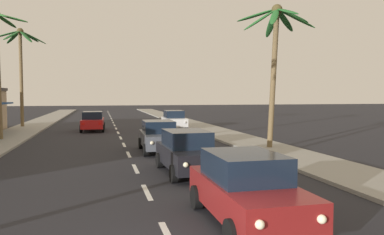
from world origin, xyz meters
name	(u,v)px	position (x,y,z in m)	size (l,w,h in m)	color
sidewalk_right	(229,136)	(7.80, 20.00, 0.07)	(3.20, 110.00, 0.14)	gray
lane_markings	(128,139)	(0.42, 20.22, 0.00)	(4.28, 88.39, 0.01)	silver
sedan_lead_at_stop_bar	(246,188)	(1.96, 2.11, 0.85)	(1.95, 4.45, 1.68)	maroon
sedan_third_in_queue	(187,152)	(1.89, 8.08, 0.85)	(2.04, 4.49, 1.68)	black
sedan_fifth_in_queue	(159,136)	(1.67, 14.06, 0.85)	(2.01, 4.48, 1.68)	#4C515B
sedan_oncoming_far	(93,121)	(-2.03, 27.12, 0.85)	(2.06, 4.49, 1.68)	red
sedan_parked_nearest_kerb	(174,120)	(5.09, 27.32, 0.85)	(2.04, 4.49, 1.68)	silver
palm_left_farthest	(21,55)	(-8.55, 32.08, 6.82)	(4.76, 4.30, 9.32)	brown
palm_right_second	(276,39)	(8.20, 13.32, 6.20)	(4.32, 4.29, 8.11)	brown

